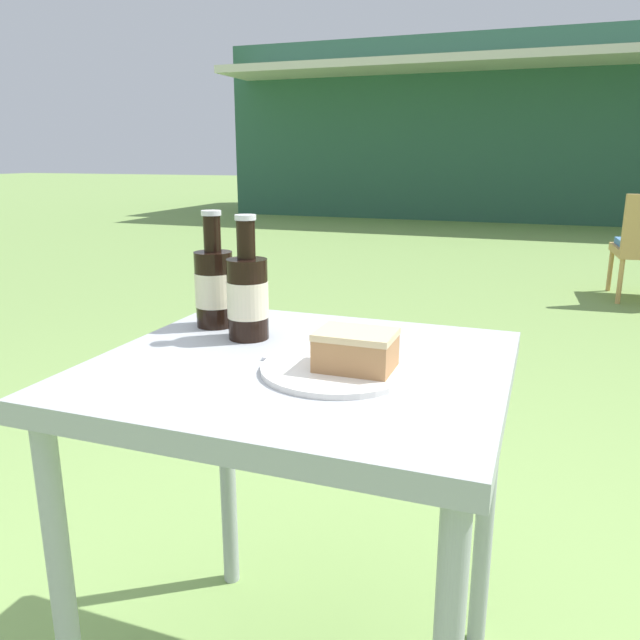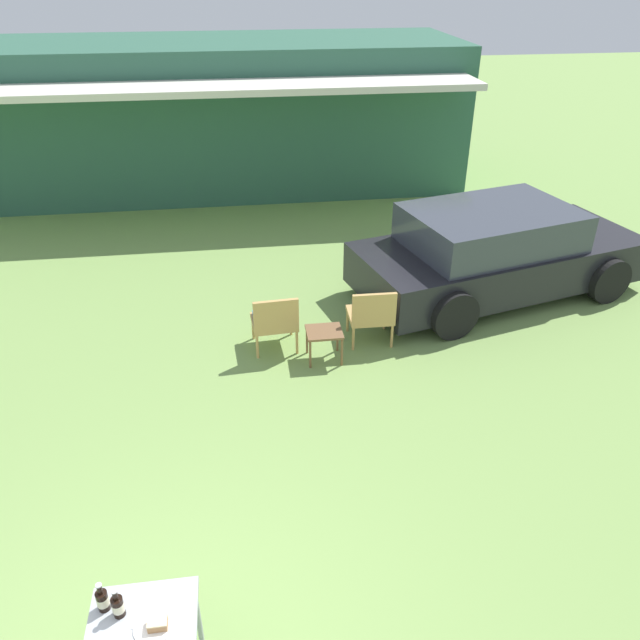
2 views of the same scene
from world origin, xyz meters
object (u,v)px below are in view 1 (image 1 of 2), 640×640
patio_table (301,409)px  cola_bottle_near (248,295)px  cake_on_plate (347,359)px  cola_bottle_far (214,285)px

patio_table → cola_bottle_near: (-0.15, 0.10, 0.18)m
cake_on_plate → cola_bottle_near: size_ratio=1.06×
cake_on_plate → cola_bottle_far: (-0.35, 0.19, 0.06)m
cola_bottle_near → cola_bottle_far: 0.12m
cola_bottle_far → cola_bottle_near: bearing=-28.9°
cola_bottle_near → cola_bottle_far: bearing=151.1°
patio_table → cola_bottle_far: bearing=148.7°
cake_on_plate → cola_bottle_near: (-0.25, 0.13, 0.06)m
patio_table → cake_on_plate: bearing=-18.4°
cake_on_plate → cola_bottle_near: cola_bottle_near is taller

